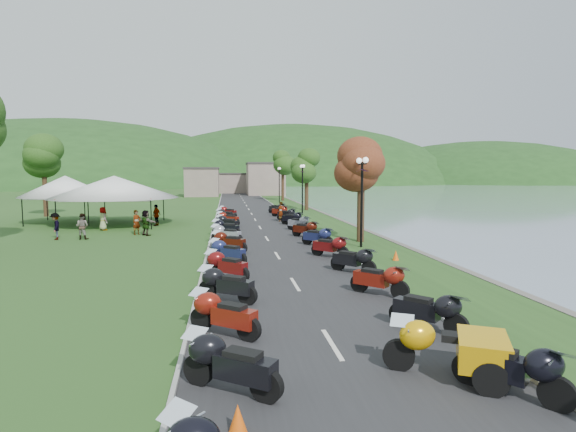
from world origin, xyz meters
name	(u,v)px	position (x,y,z in m)	size (l,w,h in m)	color
road	(251,214)	(0.00, 40.00, 0.01)	(7.00, 120.00, 0.02)	#2A2A2C
hills_backdrop	(232,183)	(0.00, 200.00, 0.00)	(360.00, 120.00, 76.00)	#285621
far_building	(229,182)	(-2.00, 85.00, 2.50)	(18.00, 16.00, 5.00)	gray
yellow_trike	(446,350)	(1.91, 2.00, 0.58)	(2.51, 1.57, 1.15)	#E7A508
moto_row_left	(227,242)	(-2.50, 17.26, 0.55)	(2.60, 39.32, 1.10)	#331411
moto_row_right	(312,233)	(2.62, 20.48, 0.55)	(2.60, 41.23, 1.10)	#331411
vendor_tent_main	(115,200)	(-11.49, 31.45, 2.00)	(6.72, 6.72, 4.00)	white
vendor_tent_side	(66,199)	(-16.01, 33.77, 2.00)	(4.94, 4.94, 4.00)	white
tree_lakeside	(361,183)	(5.57, 20.02, 3.60)	(2.59, 2.59, 7.21)	#32611E
pedestrian_a	(137,235)	(-8.63, 25.20, 0.00)	(0.62, 0.45, 1.69)	slate
pedestrian_b	(83,239)	(-11.62, 23.39, 0.00)	(0.81, 0.44, 1.66)	slate
pedestrian_c	(56,240)	(-13.24, 23.44, 0.00)	(1.11, 0.46, 1.71)	slate
traffic_cone_near	(238,419)	(-2.37, 0.53, 0.25)	(0.32, 0.32, 0.50)	#F2590C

